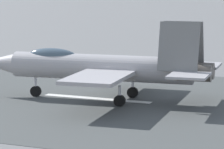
{
  "coord_description": "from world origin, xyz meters",
  "views": [
    {
      "loc": [
        -17.83,
        40.19,
        8.44
      ],
      "look_at": [
        -1.94,
        2.55,
        2.2
      ],
      "focal_mm": 103.34,
      "sensor_mm": 36.0,
      "label": 1
    }
  ],
  "objects": [
    {
      "name": "ground_plane",
      "position": [
        0.0,
        0.0,
        0.0
      ],
      "size": [
        400.0,
        400.0,
        0.0
      ],
      "primitive_type": "plane",
      "color": "slate"
    },
    {
      "name": "runway_strip",
      "position": [
        -0.02,
        0.0,
        0.01
      ],
      "size": [
        240.0,
        26.0,
        0.02
      ],
      "color": "#434646",
      "rests_on": "ground"
    },
    {
      "name": "fighter_jet",
      "position": [
        -0.31,
        0.44,
        2.37
      ],
      "size": [
        17.34,
        13.2,
        5.56
      ],
      "color": "#9D9A9E",
      "rests_on": "ground"
    }
  ]
}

